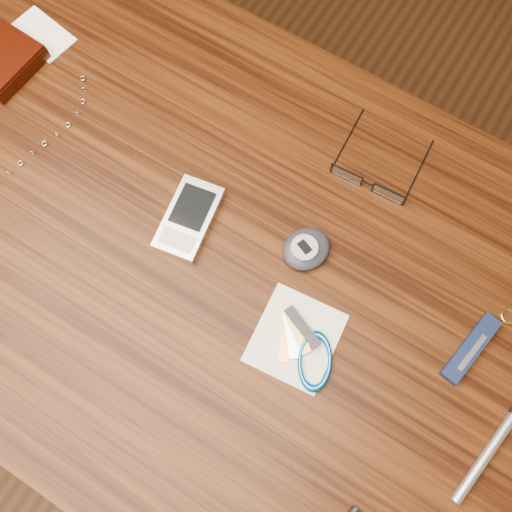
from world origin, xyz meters
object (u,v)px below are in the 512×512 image
(desk, at_px, (211,269))
(pedometer, at_px, (306,249))
(eyeglasses, at_px, (369,181))
(silver_pen, at_px, (498,438))
(pocket_knife, at_px, (471,348))
(pda_phone, at_px, (189,218))
(notepad_keys, at_px, (305,349))

(desk, height_order, pedometer, pedometer)
(desk, xyz_separation_m, pedometer, (0.11, 0.06, 0.11))
(desk, xyz_separation_m, eyeglasses, (0.14, 0.19, 0.11))
(desk, bearing_deg, silver_pen, -2.59)
(desk, bearing_deg, pedometer, 28.33)
(eyeglasses, relative_size, pocket_knife, 1.18)
(pedometer, xyz_separation_m, pocket_knife, (0.24, -0.00, -0.01))
(pda_phone, bearing_deg, pocket_knife, 5.85)
(desk, bearing_deg, eyeglasses, 54.07)
(eyeglasses, height_order, pocket_knife, eyeglasses)
(pda_phone, xyz_separation_m, pocket_knife, (0.39, 0.04, -0.00))
(pocket_knife, distance_m, silver_pen, 0.11)
(eyeglasses, xyz_separation_m, pocket_knife, (0.21, -0.13, -0.00))
(pda_phone, distance_m, silver_pen, 0.46)
(eyeglasses, distance_m, notepad_keys, 0.24)
(pedometer, bearing_deg, pda_phone, -164.19)
(notepad_keys, bearing_deg, pedometer, 120.13)
(desk, distance_m, pda_phone, 0.12)
(eyeglasses, height_order, pda_phone, eyeglasses)
(desk, height_order, pocket_knife, pocket_knife)
(eyeglasses, height_order, silver_pen, eyeglasses)
(notepad_keys, relative_size, pocket_knife, 1.28)
(notepad_keys, height_order, pocket_knife, pocket_knife)
(silver_pen, bearing_deg, pda_phone, 175.31)
(pedometer, bearing_deg, eyeglasses, 79.80)
(eyeglasses, bearing_deg, pocket_knife, -31.89)
(pda_phone, bearing_deg, notepad_keys, -17.16)
(desk, bearing_deg, pda_phone, 153.84)
(pocket_knife, bearing_deg, pda_phone, -174.15)
(pda_phone, bearing_deg, silver_pen, -4.69)
(pda_phone, bearing_deg, pedometer, 15.81)
(desk, xyz_separation_m, notepad_keys, (0.18, -0.05, 0.11))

